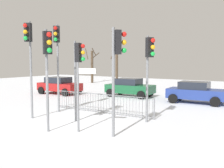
{
  "coord_description": "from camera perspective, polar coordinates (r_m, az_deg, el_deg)",
  "views": [
    {
      "loc": [
        8.42,
        -8.1,
        2.91
      ],
      "look_at": [
        0.39,
        3.81,
        1.6
      ],
      "focal_mm": 41.38,
      "sensor_mm": 36.0,
      "label": 1
    }
  ],
  "objects": [
    {
      "name": "car_green_trailing",
      "position": [
        20.81,
        3.91,
        -0.69
      ],
      "size": [
        3.9,
        2.13,
        1.47
      ],
      "rotation": [
        0.0,
        0.0,
        0.07
      ],
      "color": "#195933",
      "rests_on": "ground"
    },
    {
      "name": "pedestrian_guard_railing",
      "position": [
        14.35,
        -2.46,
        -4.23
      ],
      "size": [
        6.39,
        0.3,
        1.07
      ],
      "rotation": [
        0.0,
        0.0,
        0.04
      ],
      "color": "slate",
      "rests_on": "ground"
    },
    {
      "name": "traffic_light_rear_right",
      "position": [
        12.0,
        8.23,
        5.47
      ],
      "size": [
        0.52,
        0.41,
        4.06
      ],
      "rotation": [
        0.0,
        0.0,
        4.21
      ],
      "color": "slate",
      "rests_on": "ground"
    },
    {
      "name": "traffic_light_foreground_right",
      "position": [
        14.67,
        -12.07,
        7.72
      ],
      "size": [
        0.43,
        0.51,
        4.89
      ],
      "rotation": [
        0.0,
        0.0,
        3.71
      ],
      "color": "slate",
      "rests_on": "ground"
    },
    {
      "name": "bare_tree_left",
      "position": [
        29.72,
        1.01,
        5.34
      ],
      "size": [
        1.16,
        1.16,
        6.23
      ],
      "color": "#473828",
      "rests_on": "ground"
    },
    {
      "name": "traffic_light_mid_right",
      "position": [
        10.58,
        -14.04,
        5.8
      ],
      "size": [
        0.53,
        0.4,
        4.15
      ],
      "rotation": [
        0.0,
        0.0,
        4.27
      ],
      "color": "slate",
      "rests_on": "ground"
    },
    {
      "name": "ground_plane",
      "position": [
        12.04,
        -11.88,
        -8.88
      ],
      "size": [
        60.0,
        60.0,
        0.0
      ],
      "primitive_type": "plane",
      "color": "white"
    },
    {
      "name": "traffic_light_rear_left",
      "position": [
        12.27,
        -7.51,
        4.68
      ],
      "size": [
        0.56,
        0.37,
        3.83
      ],
      "rotation": [
        0.0,
        0.0,
        4.97
      ],
      "color": "slate",
      "rests_on": "ground"
    },
    {
      "name": "car_blue_mid",
      "position": [
        18.53,
        18.02,
        -1.67
      ],
      "size": [
        3.9,
        2.14,
        1.47
      ],
      "rotation": [
        0.0,
        0.0,
        0.07
      ],
      "color": "navy",
      "rests_on": "ground"
    },
    {
      "name": "traffic_light_mid_left",
      "position": [
        9.71,
        1.14,
        5.95
      ],
      "size": [
        0.46,
        0.47,
        4.14
      ],
      "rotation": [
        0.0,
        0.0,
        5.54
      ],
      "color": "slate",
      "rests_on": "ground"
    },
    {
      "name": "traffic_light_foreground_left",
      "position": [
        13.34,
        -17.9,
        7.6
      ],
      "size": [
        0.38,
        0.54,
        4.82
      ],
      "rotation": [
        0.0,
        0.0,
        3.52
      ],
      "color": "slate",
      "rests_on": "ground"
    },
    {
      "name": "car_red_far",
      "position": [
        22.82,
        -11.55,
        -0.27
      ],
      "size": [
        3.89,
        2.1,
        1.47
      ],
      "rotation": [
        0.0,
        0.0,
        0.05
      ],
      "color": "maroon",
      "rests_on": "ground"
    },
    {
      "name": "direction_sign_post",
      "position": [
        10.5,
        -7.18,
        -1.99
      ],
      "size": [
        0.74,
        0.34,
        2.84
      ],
      "rotation": [
        0.0,
        0.0,
        0.39
      ],
      "color": "slate",
      "rests_on": "ground"
    },
    {
      "name": "bare_tree_right",
      "position": [
        33.59,
        -4.44,
        4.13
      ],
      "size": [
        1.83,
        1.86,
        4.52
      ],
      "color": "#473828",
      "rests_on": "ground"
    }
  ]
}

